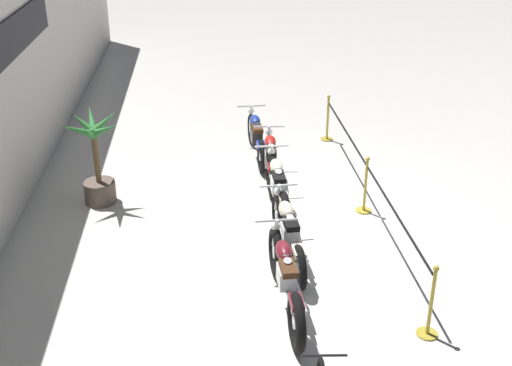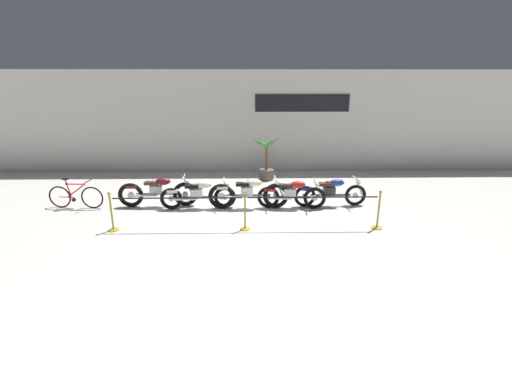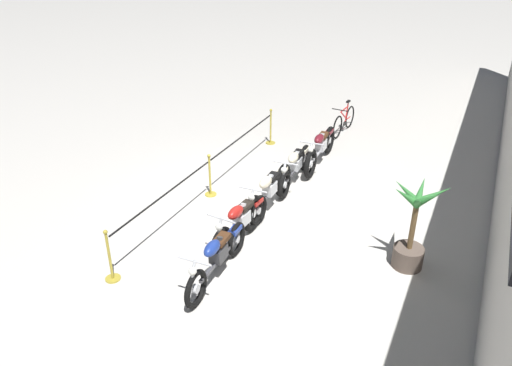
{
  "view_description": "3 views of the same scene",
  "coord_description": "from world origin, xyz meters",
  "px_view_note": "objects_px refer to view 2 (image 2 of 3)",
  "views": [
    {
      "loc": [
        -9.93,
        1.75,
        5.35
      ],
      "look_at": [
        -0.36,
        0.9,
        0.81
      ],
      "focal_mm": 45.0,
      "sensor_mm": 36.0,
      "label": 1
    },
    {
      "loc": [
        0.13,
        -9.37,
        3.76
      ],
      "look_at": [
        0.33,
        1.26,
        0.57
      ],
      "focal_mm": 24.0,
      "sensor_mm": 36.0,
      "label": 2
    },
    {
      "loc": [
        8.86,
        4.4,
        5.74
      ],
      "look_at": [
        0.27,
        0.26,
        0.75
      ],
      "focal_mm": 35.0,
      "sensor_mm": 36.0,
      "label": 3
    }
  ],
  "objects_px": {
    "motorcycle_cream_1": "(198,194)",
    "stanchion_far_left": "(197,205)",
    "motorcycle_maroon_0": "(158,192)",
    "motorcycle_red_3": "(292,194)",
    "motorcycle_blue_4": "(331,192)",
    "potted_palm_left_of_row": "(266,161)",
    "stanchion_mid_right": "(378,216)",
    "stanchion_mid_left": "(245,217)",
    "bicycle": "(76,196)",
    "motorcycle_cream_2": "(249,193)"
  },
  "relations": [
    {
      "from": "motorcycle_maroon_0",
      "to": "motorcycle_cream_1",
      "type": "xyz_separation_m",
      "value": [
        1.27,
        -0.21,
        -0.02
      ]
    },
    {
      "from": "motorcycle_blue_4",
      "to": "potted_palm_left_of_row",
      "type": "height_order",
      "value": "potted_palm_left_of_row"
    },
    {
      "from": "motorcycle_maroon_0",
      "to": "motorcycle_blue_4",
      "type": "height_order",
      "value": "motorcycle_maroon_0"
    },
    {
      "from": "motorcycle_maroon_0",
      "to": "motorcycle_red_3",
      "type": "bearing_deg",
      "value": -3.44
    },
    {
      "from": "motorcycle_red_3",
      "to": "stanchion_far_left",
      "type": "bearing_deg",
      "value": -149.98
    },
    {
      "from": "motorcycle_cream_1",
      "to": "motorcycle_red_3",
      "type": "height_order",
      "value": "motorcycle_red_3"
    },
    {
      "from": "potted_palm_left_of_row",
      "to": "stanchion_mid_right",
      "type": "distance_m",
      "value": 5.47
    },
    {
      "from": "motorcycle_red_3",
      "to": "stanchion_mid_right",
      "type": "relative_size",
      "value": 1.98
    },
    {
      "from": "motorcycle_maroon_0",
      "to": "motorcycle_cream_2",
      "type": "height_order",
      "value": "motorcycle_cream_2"
    },
    {
      "from": "motorcycle_blue_4",
      "to": "motorcycle_maroon_0",
      "type": "bearing_deg",
      "value": 179.18
    },
    {
      "from": "stanchion_mid_right",
      "to": "potted_palm_left_of_row",
      "type": "bearing_deg",
      "value": 120.04
    },
    {
      "from": "motorcycle_cream_2",
      "to": "bicycle",
      "type": "relative_size",
      "value": 1.43
    },
    {
      "from": "motorcycle_red_3",
      "to": "motorcycle_blue_4",
      "type": "distance_m",
      "value": 1.24
    },
    {
      "from": "motorcycle_cream_1",
      "to": "potted_palm_left_of_row",
      "type": "height_order",
      "value": "potted_palm_left_of_row"
    },
    {
      "from": "motorcycle_blue_4",
      "to": "stanchion_mid_right",
      "type": "distance_m",
      "value": 1.9
    },
    {
      "from": "stanchion_far_left",
      "to": "motorcycle_red_3",
      "type": "bearing_deg",
      "value": 30.02
    },
    {
      "from": "motorcycle_maroon_0",
      "to": "stanchion_far_left",
      "type": "height_order",
      "value": "stanchion_far_left"
    },
    {
      "from": "motorcycle_red_3",
      "to": "stanchion_far_left",
      "type": "distance_m",
      "value": 3.05
    },
    {
      "from": "motorcycle_red_3",
      "to": "bicycle",
      "type": "distance_m",
      "value": 6.6
    },
    {
      "from": "motorcycle_red_3",
      "to": "motorcycle_blue_4",
      "type": "bearing_deg",
      "value": 7.87
    },
    {
      "from": "motorcycle_cream_1",
      "to": "motorcycle_blue_4",
      "type": "relative_size",
      "value": 1.01
    },
    {
      "from": "motorcycle_cream_1",
      "to": "motorcycle_cream_2",
      "type": "relative_size",
      "value": 0.94
    },
    {
      "from": "motorcycle_cream_1",
      "to": "stanchion_mid_left",
      "type": "bearing_deg",
      "value": -47.5
    },
    {
      "from": "motorcycle_cream_2",
      "to": "stanchion_mid_right",
      "type": "height_order",
      "value": "stanchion_mid_right"
    },
    {
      "from": "motorcycle_maroon_0",
      "to": "motorcycle_cream_1",
      "type": "height_order",
      "value": "motorcycle_maroon_0"
    },
    {
      "from": "motorcycle_cream_1",
      "to": "motorcycle_red_3",
      "type": "bearing_deg",
      "value": -0.82
    },
    {
      "from": "motorcycle_blue_4",
      "to": "stanchion_far_left",
      "type": "bearing_deg",
      "value": -156.36
    },
    {
      "from": "motorcycle_cream_2",
      "to": "motorcycle_blue_4",
      "type": "height_order",
      "value": "motorcycle_cream_2"
    },
    {
      "from": "motorcycle_cream_1",
      "to": "stanchion_mid_right",
      "type": "xyz_separation_m",
      "value": [
        4.94,
        -1.56,
        -0.1
      ]
    },
    {
      "from": "bicycle",
      "to": "stanchion_mid_right",
      "type": "bearing_deg",
      "value": -10.85
    },
    {
      "from": "potted_palm_left_of_row",
      "to": "stanchion_mid_right",
      "type": "xyz_separation_m",
      "value": [
        2.73,
        -4.72,
        -0.38
      ]
    },
    {
      "from": "bicycle",
      "to": "stanchion_mid_right",
      "type": "distance_m",
      "value": 8.86
    },
    {
      "from": "motorcycle_red_3",
      "to": "motorcycle_cream_1",
      "type": "bearing_deg",
      "value": 179.18
    },
    {
      "from": "motorcycle_red_3",
      "to": "bicycle",
      "type": "bearing_deg",
      "value": 178.73
    },
    {
      "from": "motorcycle_red_3",
      "to": "potted_palm_left_of_row",
      "type": "xyz_separation_m",
      "value": [
        -0.64,
        3.2,
        0.28
      ]
    },
    {
      "from": "potted_palm_left_of_row",
      "to": "bicycle",
      "type": "bearing_deg",
      "value": -152.86
    },
    {
      "from": "motorcycle_red_3",
      "to": "motorcycle_blue_4",
      "type": "xyz_separation_m",
      "value": [
        1.23,
        0.17,
        0.0
      ]
    },
    {
      "from": "stanchion_mid_left",
      "to": "stanchion_mid_right",
      "type": "distance_m",
      "value": 3.51
    },
    {
      "from": "stanchion_far_left",
      "to": "stanchion_mid_left",
      "type": "bearing_deg",
      "value": 0.0
    },
    {
      "from": "bicycle",
      "to": "stanchion_mid_right",
      "type": "relative_size",
      "value": 1.62
    },
    {
      "from": "motorcycle_cream_1",
      "to": "bicycle",
      "type": "height_order",
      "value": "bicycle"
    },
    {
      "from": "motorcycle_cream_2",
      "to": "stanchion_mid_right",
      "type": "distance_m",
      "value": 3.74
    },
    {
      "from": "stanchion_mid_right",
      "to": "motorcycle_cream_1",
      "type": "bearing_deg",
      "value": 162.45
    },
    {
      "from": "motorcycle_cream_1",
      "to": "stanchion_far_left",
      "type": "height_order",
      "value": "stanchion_far_left"
    },
    {
      "from": "motorcycle_red_3",
      "to": "stanchion_mid_right",
      "type": "bearing_deg",
      "value": -35.95
    },
    {
      "from": "motorcycle_cream_1",
      "to": "motorcycle_blue_4",
      "type": "height_order",
      "value": "same"
    },
    {
      "from": "motorcycle_blue_4",
      "to": "bicycle",
      "type": "xyz_separation_m",
      "value": [
        -7.83,
        -0.02,
        -0.09
      ]
    },
    {
      "from": "stanchion_mid_left",
      "to": "motorcycle_cream_2",
      "type": "bearing_deg",
      "value": 86.29
    },
    {
      "from": "motorcycle_maroon_0",
      "to": "stanchion_mid_right",
      "type": "relative_size",
      "value": 2.31
    },
    {
      "from": "motorcycle_cream_2",
      "to": "motorcycle_red_3",
      "type": "xyz_separation_m",
      "value": [
        1.31,
        -0.02,
        -0.02
      ]
    }
  ]
}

